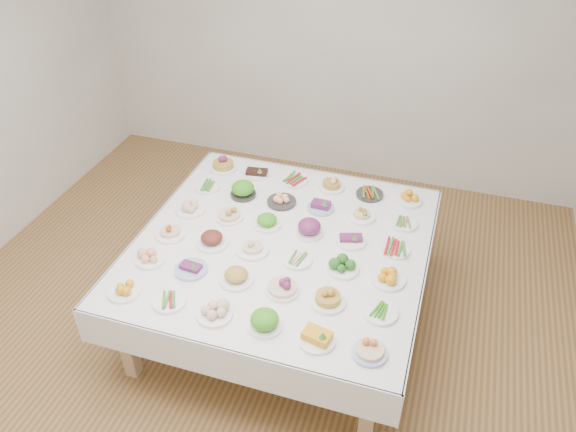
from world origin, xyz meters
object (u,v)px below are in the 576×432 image
(dish_0, at_px, (124,289))
(dish_35, at_px, (408,197))
(display_table, at_px, (282,250))
(dish_18, at_px, (190,206))

(dish_0, xyz_separation_m, dish_35, (1.57, 1.57, 0.01))
(dish_35, bearing_deg, display_table, -134.76)
(display_table, bearing_deg, dish_35, 45.24)
(dish_0, height_order, dish_18, dish_18)
(display_table, distance_m, dish_18, 0.80)
(dish_18, xyz_separation_m, dish_35, (1.56, 0.63, -0.00))
(dish_18, bearing_deg, dish_35, 22.10)
(display_table, relative_size, dish_18, 9.05)
(dish_0, bearing_deg, dish_35, 45.02)
(display_table, height_order, dish_0, dish_0)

